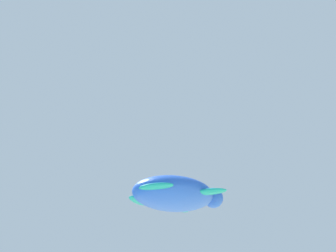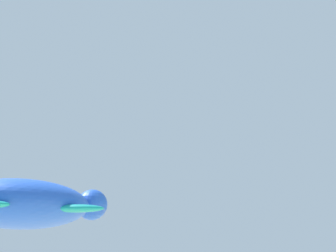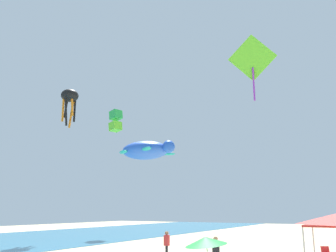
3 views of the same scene
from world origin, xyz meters
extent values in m
ellipsoid|color=blue|center=(1.30, 14.00, 7.48)|extent=(3.06, 3.87, 1.39)
sphere|color=blue|center=(1.24, 11.88, 7.58)|extent=(0.95, 0.95, 0.95)
ellipsoid|color=teal|center=(2.64, 12.90, 7.32)|extent=(1.38, 1.52, 0.21)
ellipsoid|color=teal|center=(-0.10, 12.97, 7.32)|extent=(1.42, 1.50, 0.21)
ellipsoid|color=teal|center=(2.39, 15.23, 7.32)|extent=(1.38, 1.52, 0.21)
ellipsoid|color=teal|center=(0.27, 15.29, 7.32)|extent=(1.42, 1.50, 0.21)
camera|label=1|loc=(-10.32, 19.76, 3.20)|focal=31.44mm
camera|label=2|loc=(-9.78, 17.21, 6.42)|focal=40.41mm
camera|label=3|loc=(-21.58, -1.04, 3.03)|focal=38.19mm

